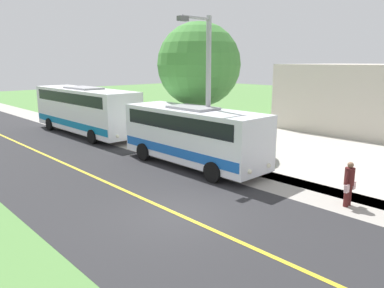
% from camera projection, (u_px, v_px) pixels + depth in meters
% --- Properties ---
extents(ground_plane, '(120.00, 120.00, 0.00)m').
position_uv_depth(ground_plane, '(177.00, 214.00, 12.40)').
color(ground_plane, '#548442').
extents(road_surface, '(8.00, 100.00, 0.01)m').
position_uv_depth(road_surface, '(177.00, 214.00, 12.40)').
color(road_surface, '#28282B').
rests_on(road_surface, ground).
extents(sidewalk, '(2.40, 100.00, 0.01)m').
position_uv_depth(sidewalk, '(267.00, 180.00, 15.88)').
color(sidewalk, '#9E9991').
rests_on(sidewalk, ground).
extents(road_centre_line, '(0.16, 100.00, 0.00)m').
position_uv_depth(road_centre_line, '(177.00, 214.00, 12.39)').
color(road_centre_line, gold).
rests_on(road_centre_line, ground).
extents(shuttle_bus_front, '(2.61, 8.09, 2.93)m').
position_uv_depth(shuttle_bus_front, '(193.00, 133.00, 17.83)').
color(shuttle_bus_front, white).
rests_on(shuttle_bus_front, ground).
extents(transit_bus_rear, '(2.79, 10.54, 3.30)m').
position_uv_depth(transit_bus_rear, '(85.00, 109.00, 25.69)').
color(transit_bus_rear, white).
rests_on(transit_bus_rear, ground).
extents(pedestrian_with_bags, '(0.72, 0.34, 1.62)m').
position_uv_depth(pedestrian_with_bags, '(349.00, 183.00, 12.90)').
color(pedestrian_with_bags, '#4C1919').
rests_on(pedestrian_with_bags, ground).
extents(street_light_pole, '(1.97, 0.24, 7.06)m').
position_uv_depth(street_light_pole, '(206.00, 85.00, 17.20)').
color(street_light_pole, '#9E9EA3').
rests_on(street_light_pole, ground).
extents(tree_curbside, '(4.77, 4.77, 7.24)m').
position_uv_depth(tree_curbside, '(199.00, 65.00, 20.90)').
color(tree_curbside, '#4C3826').
rests_on(tree_curbside, ground).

